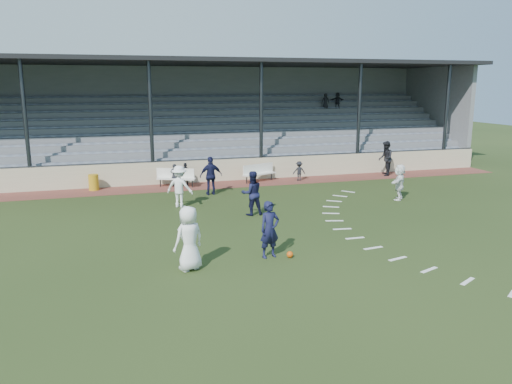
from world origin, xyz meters
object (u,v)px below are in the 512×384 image
(bench_left, at_px, (176,176))
(player_navy_lead, at_px, (270,230))
(trash_bin, at_px, (94,182))
(football, at_px, (290,254))
(official, at_px, (386,158))
(player_white_lead, at_px, (189,238))
(bench_right, at_px, (259,171))

(bench_left, height_order, player_navy_lead, player_navy_lead)
(trash_bin, height_order, player_navy_lead, player_navy_lead)
(football, distance_m, player_navy_lead, 1.01)
(player_navy_lead, relative_size, official, 0.89)
(bench_left, distance_m, player_navy_lead, 11.70)
(football, bearing_deg, bench_left, 99.26)
(football, xyz_separation_m, player_white_lead, (-3.12, -0.12, 0.84))
(football, bearing_deg, official, 48.83)
(bench_right, distance_m, trash_bin, 8.61)
(player_white_lead, bearing_deg, official, -163.09)
(official, bearing_deg, player_white_lead, -23.80)
(player_white_lead, xyz_separation_m, player_navy_lead, (2.54, 0.36, -0.05))
(official, bearing_deg, trash_bin, -66.93)
(bench_right, relative_size, football, 9.83)
(bench_left, relative_size, official, 1.00)
(player_navy_lead, distance_m, official, 15.71)
(bench_left, xyz_separation_m, bench_right, (4.53, 0.14, 0.00))
(player_white_lead, xyz_separation_m, official, (13.32, 11.78, 0.08))
(bench_right, bearing_deg, trash_bin, 158.47)
(player_white_lead, bearing_deg, bench_left, -120.25)
(bench_left, height_order, official, official)
(trash_bin, bearing_deg, player_navy_lead, -65.47)
(football, relative_size, official, 0.10)
(bench_right, xyz_separation_m, football, (-2.60, -11.99, -0.48))
(bench_right, bearing_deg, player_white_lead, -135.94)
(trash_bin, relative_size, official, 0.40)
(bench_right, distance_m, player_navy_lead, 12.18)
(bench_right, relative_size, trash_bin, 2.52)
(bench_left, relative_size, player_navy_lead, 1.13)
(bench_right, height_order, official, official)
(player_white_lead, bearing_deg, football, 157.59)
(bench_right, relative_size, player_navy_lead, 1.14)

